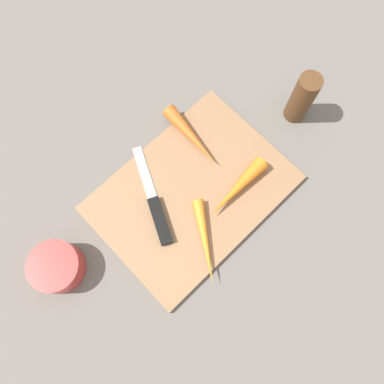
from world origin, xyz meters
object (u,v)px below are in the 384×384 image
at_px(carrot_shortest, 237,188).
at_px(pepper_grinder, 302,98).
at_px(small_bowl, 57,267).
at_px(knife, 158,214).
at_px(cutting_board, 192,193).
at_px(carrot_medium, 192,137).
at_px(carrot_longest, 205,241).

xyz_separation_m(carrot_shortest, pepper_grinder, (-0.21, -0.03, 0.03)).
xyz_separation_m(small_bowl, pepper_grinder, (-0.54, 0.08, 0.03)).
xyz_separation_m(knife, carrot_shortest, (-0.14, 0.07, 0.01)).
bearing_deg(cutting_board, knife, -9.33).
bearing_deg(carrot_shortest, pepper_grinder, -173.12).
bearing_deg(pepper_grinder, carrot_medium, -26.92).
bearing_deg(cutting_board, carrot_shortest, 137.79).
relative_size(knife, pepper_grinder, 1.57).
relative_size(carrot_shortest, pepper_grinder, 1.18).
bearing_deg(carrot_medium, carrot_longest, -32.53).
bearing_deg(cutting_board, small_bowl, -13.14).
height_order(carrot_longest, small_bowl, small_bowl).
bearing_deg(knife, small_bowl, 100.64).
bearing_deg(carrot_longest, small_bowl, -90.00).
height_order(cutting_board, carrot_shortest, carrot_shortest).
xyz_separation_m(cutting_board, small_bowl, (0.27, -0.06, 0.02)).
distance_m(cutting_board, knife, 0.08).
height_order(knife, carrot_longest, carrot_longest).
relative_size(small_bowl, pepper_grinder, 0.75).
distance_m(knife, small_bowl, 0.20).
bearing_deg(cutting_board, pepper_grinder, 175.42).
bearing_deg(carrot_shortest, carrot_longest, 12.05).
relative_size(carrot_longest, small_bowl, 1.71).
xyz_separation_m(knife, carrot_longest, (-0.03, 0.10, 0.01)).
distance_m(knife, carrot_medium, 0.16).
xyz_separation_m(knife, small_bowl, (0.19, -0.05, 0.01)).
relative_size(carrot_shortest, small_bowl, 1.58).
relative_size(knife, small_bowl, 2.10).
bearing_deg(small_bowl, carrot_longest, 145.97).
xyz_separation_m(carrot_shortest, carrot_medium, (-0.01, -0.13, -0.00)).
distance_m(carrot_longest, small_bowl, 0.26).
distance_m(knife, carrot_longest, 0.10).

